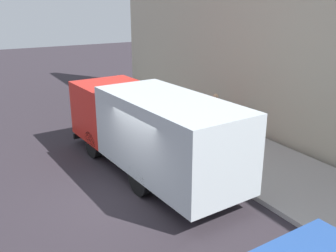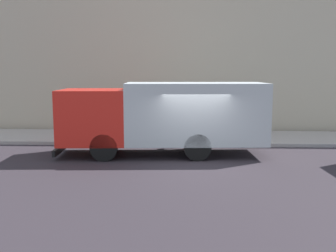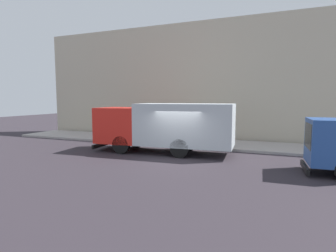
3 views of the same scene
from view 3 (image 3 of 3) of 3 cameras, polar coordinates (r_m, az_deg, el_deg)
The scene contains 9 objects.
ground at distance 14.27m, azimuth 1.93°, elevation -6.95°, with size 80.00×80.00×0.00m, color #2E282E.
sidewalk at distance 18.83m, azimuth 7.04°, elevation -3.63°, with size 3.77×30.00×0.15m, color #ABA29E.
building_facade at distance 20.95m, azimuth 8.89°, elevation 9.44°, with size 0.50×30.00×9.01m, color #BCB099.
large_utility_truck at distance 15.57m, azimuth -0.76°, elevation 0.18°, with size 2.95×8.28×2.88m.
pedestrian_walking at distance 19.74m, azimuth -7.80°, elevation -0.48°, with size 0.40×0.40×1.64m.
pedestrian_standing at distance 20.07m, azimuth -0.89°, elevation -0.10°, with size 0.45×0.45×1.75m.
pedestrian_third at distance 20.51m, azimuth -4.72°, elevation -0.28°, with size 0.54×0.54×1.59m.
traffic_cone_orange at distance 20.16m, azimuth -9.61°, elevation -1.99°, with size 0.41×0.41×0.59m, color orange.
street_sign_post at distance 17.05m, azimuth 6.11°, elevation 0.17°, with size 0.44×0.08×2.23m.
Camera 3 is at (-13.08, -4.75, 3.14)m, focal length 28.59 mm.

